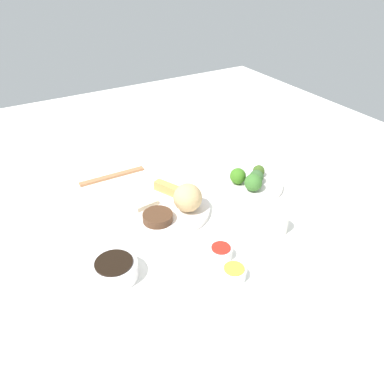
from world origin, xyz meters
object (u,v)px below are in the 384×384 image
object	(u,v)px
sauce_ramekin_sweet_and_sour	(221,252)
sauce_ramekin_hot_mustard	(234,273)
soy_sauce_bowl	(115,270)
chopsticks_pair	(112,176)
broccoli_plate	(250,185)
teacup	(277,223)
main_plate	(165,209)

from	to	relation	value
sauce_ramekin_sweet_and_sour	sauce_ramekin_hot_mustard	bearing A→B (deg)	169.37
sauce_ramekin_sweet_and_sour	sauce_ramekin_hot_mustard	xyz separation A→B (m)	(-0.07, 0.01, 0.00)
soy_sauce_bowl	chopsticks_pair	size ratio (longest dim) A/B	0.49
broccoli_plate	chopsticks_pair	size ratio (longest dim) A/B	0.94
soy_sauce_bowl	teacup	bearing A→B (deg)	-97.60
teacup	broccoli_plate	bearing A→B (deg)	-19.31
main_plate	teacup	world-z (taller)	teacup
main_plate	teacup	distance (m)	0.32
sauce_ramekin_sweet_and_sour	chopsticks_pair	size ratio (longest dim) A/B	0.26
sauce_ramekin_hot_mustard	broccoli_plate	bearing A→B (deg)	-42.87
sauce_ramekin_hot_mustard	sauce_ramekin_sweet_and_sour	bearing A→B (deg)	-10.63
sauce_ramekin_sweet_and_sour	chopsticks_pair	world-z (taller)	sauce_ramekin_sweet_and_sour
sauce_ramekin_sweet_and_sour	main_plate	bearing A→B (deg)	7.16
broccoli_plate	sauce_ramekin_sweet_and_sour	world-z (taller)	sauce_ramekin_sweet_and_sour
broccoli_plate	chopsticks_pair	world-z (taller)	broccoli_plate
main_plate	sauce_ramekin_sweet_and_sour	world-z (taller)	sauce_ramekin_sweet_and_sour
main_plate	sauce_ramekin_hot_mustard	size ratio (longest dim) A/B	4.51
soy_sauce_bowl	sauce_ramekin_sweet_and_sour	size ratio (longest dim) A/B	1.86
teacup	sauce_ramekin_hot_mustard	bearing A→B (deg)	112.78
chopsticks_pair	broccoli_plate	bearing A→B (deg)	-128.12
main_plate	chopsticks_pair	distance (m)	0.26
chopsticks_pair	sauce_ramekin_sweet_and_sour	bearing A→B (deg)	-169.45
broccoli_plate	teacup	world-z (taller)	teacup
main_plate	chopsticks_pair	world-z (taller)	main_plate
soy_sauce_bowl	sauce_ramekin_hot_mustard	bearing A→B (deg)	-121.10
broccoli_plate	sauce_ramekin_sweet_and_sour	size ratio (longest dim) A/B	3.57
sauce_ramekin_sweet_and_sour	teacup	size ratio (longest dim) A/B	0.96
main_plate	sauce_ramekin_hot_mustard	xyz separation A→B (m)	(-0.32, -0.02, 0.01)
main_plate	broccoli_plate	bearing A→B (deg)	-93.94
main_plate	sauce_ramekin_sweet_and_sour	size ratio (longest dim) A/B	4.51
soy_sauce_bowl	sauce_ramekin_sweet_and_sour	xyz separation A→B (m)	(-0.07, -0.25, -0.01)
main_plate	soy_sauce_bowl	bearing A→B (deg)	128.28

